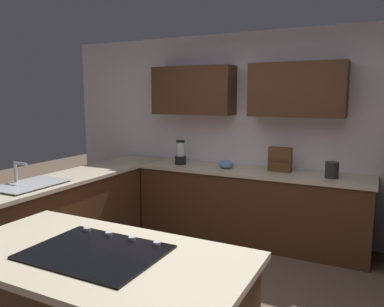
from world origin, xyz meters
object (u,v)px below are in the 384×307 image
blender (180,154)px  spice_rack (280,159)px  sink_unit (29,184)px  mixing_bowl (226,164)px  kettle (332,170)px  cooktop (96,251)px

blender → spice_rack: (-1.30, -0.10, 0.01)m
spice_rack → sink_unit: bearing=41.9°
mixing_bowl → spice_rack: bearing=-171.0°
blender → kettle: size_ratio=1.79×
mixing_bowl → kettle: kettle is taller
blender → cooktop: bearing=108.7°
cooktop → spice_rack: size_ratio=2.61×
mixing_bowl → kettle: (-1.25, 0.00, 0.04)m
mixing_bowl → blender: bearing=0.0°
cooktop → kettle: (-0.97, -2.75, 0.08)m
spice_rack → kettle: 0.61m
mixing_bowl → kettle: bearing=180.0°
kettle → blender: bearing=0.0°
cooktop → mixing_bowl: (0.28, -2.75, 0.04)m
spice_rack → kettle: (-0.60, 0.10, -0.06)m
spice_rack → mixing_bowl: bearing=9.0°
sink_unit → kettle: sink_unit is taller
blender → kettle: (-1.90, 0.00, -0.05)m
cooktop → mixing_bowl: mixing_bowl is taller
cooktop → blender: blender is taller
sink_unit → blender: blender is taller
cooktop → mixing_bowl: bearing=-84.1°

